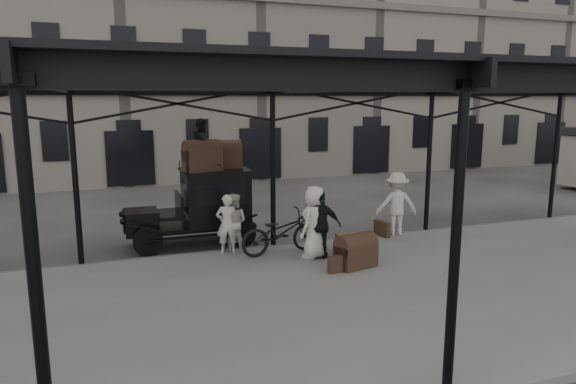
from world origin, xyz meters
The scene contains 18 objects.
ground centered at (0.00, 0.00, 0.00)m, with size 120.00×120.00×0.00m, color #383533.
platform centered at (0.00, -2.00, 0.07)m, with size 28.00×8.00×0.15m, color slate.
canopy centered at (0.00, -1.72, 4.60)m, with size 22.50×9.00×4.74m.
building_frontage centered at (0.00, 18.00, 7.00)m, with size 64.00×8.00×14.00m, color slate.
taxi centered at (-1.66, 3.28, 1.20)m, with size 3.65×1.55×2.18m.
porter_left centered at (-1.38, 1.65, 0.94)m, with size 0.58×0.38×1.58m, color beige.
porter_midleft centered at (-1.18, 1.80, 0.93)m, with size 0.76×0.59×1.56m, color beige.
porter_centre centered at (0.63, 0.55, 1.08)m, with size 0.91×0.59×1.86m, color silver.
porter_official centered at (0.77, 0.45, 1.02)m, with size 1.02×0.42×1.74m, color black.
porter_right centered at (3.80, 1.80, 1.09)m, with size 1.22×0.70×1.89m, color silver.
bicycle centered at (-0.07, 1.15, 0.73)m, with size 0.77×2.21×1.16m, color black.
porter_roof centered at (-1.69, 3.18, 2.91)m, with size 0.71×0.55×1.46m, color black.
steamer_trunk_roof_near centered at (-1.74, 3.03, 2.55)m, with size 1.00×0.61×0.73m, color #432E1F, non-canonical shape.
steamer_trunk_roof_far centered at (-0.99, 3.48, 2.52)m, with size 0.93×0.57×0.68m, color #432E1F, non-canonical shape.
steamer_trunk_platform centered at (1.29, -0.49, 0.50)m, with size 0.95×0.58×0.70m, color #432E1F, non-canonical shape.
wicker_hamper centered at (1.65, 0.60, 0.40)m, with size 0.60×0.45×0.50m, color brown.
suitcase_upright centered at (3.33, 1.80, 0.38)m, with size 0.15×0.60×0.45m, color #432E1F.
suitcase_flat centered at (0.77, -0.71, 0.35)m, with size 0.60×0.15×0.40m, color #432E1F.
Camera 1 is at (-4.26, -11.19, 4.18)m, focal length 32.00 mm.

